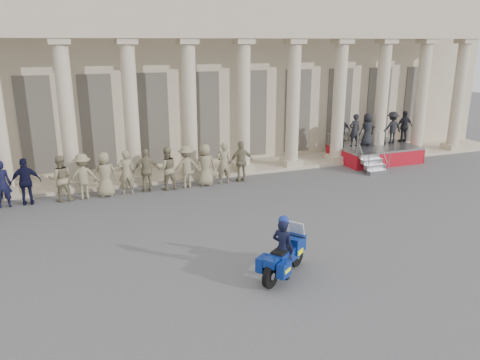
# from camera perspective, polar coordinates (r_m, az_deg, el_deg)

# --- Properties ---
(ground) EXTENTS (90.00, 90.00, 0.00)m
(ground) POSITION_cam_1_polar(r_m,az_deg,el_deg) (14.50, -2.60, -8.62)
(ground) COLOR #4A4A4D
(ground) RESTS_ON ground
(building) EXTENTS (40.00, 12.50, 9.00)m
(building) POSITION_cam_1_polar(r_m,az_deg,el_deg) (27.58, -12.63, 12.76)
(building) COLOR tan
(building) RESTS_ON ground
(officer_rank) EXTENTS (19.26, 0.71, 1.87)m
(officer_rank) POSITION_cam_1_polar(r_m,az_deg,el_deg) (19.96, -25.30, -0.26)
(officer_rank) COLOR black
(officer_rank) RESTS_ON ground
(reviewing_stand) EXTENTS (5.00, 4.01, 2.55)m
(reviewing_stand) POSITION_cam_1_polar(r_m,az_deg,el_deg) (26.00, 16.30, 5.35)
(reviewing_stand) COLOR gray
(reviewing_stand) RESTS_ON ground
(motorcycle) EXTENTS (1.81, 1.50, 1.37)m
(motorcycle) POSITION_cam_1_polar(r_m,az_deg,el_deg) (12.87, 5.45, -9.19)
(motorcycle) COLOR black
(motorcycle) RESTS_ON ground
(rider) EXTENTS (0.70, 0.74, 1.80)m
(rider) POSITION_cam_1_polar(r_m,az_deg,el_deg) (12.64, 5.24, -8.16)
(rider) COLOR black
(rider) RESTS_ON ground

